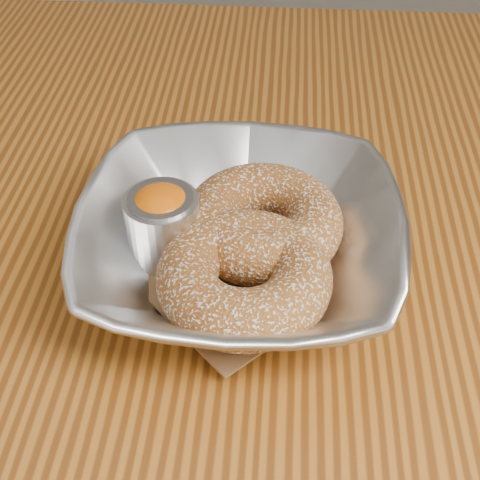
# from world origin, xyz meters

# --- Properties ---
(table) EXTENTS (1.20, 0.80, 0.75)m
(table) POSITION_xyz_m (0.00, 0.00, 0.65)
(table) COLOR #904F17
(table) RESTS_ON ground_plane
(serving_bowl) EXTENTS (0.23, 0.23, 0.06)m
(serving_bowl) POSITION_xyz_m (0.02, -0.06, 0.78)
(serving_bowl) COLOR silver
(serving_bowl) RESTS_ON table
(parchment) EXTENTS (0.21, 0.21, 0.00)m
(parchment) POSITION_xyz_m (0.02, -0.06, 0.76)
(parchment) COLOR olive
(parchment) RESTS_ON table
(donut_back) EXTENTS (0.15, 0.15, 0.04)m
(donut_back) POSITION_xyz_m (0.04, -0.04, 0.78)
(donut_back) COLOR #93511F
(donut_back) RESTS_ON parchment
(donut_front) EXTENTS (0.14, 0.14, 0.04)m
(donut_front) POSITION_xyz_m (0.03, -0.09, 0.78)
(donut_front) COLOR #93511F
(donut_front) RESTS_ON parchment
(ramekin) EXTENTS (0.05, 0.05, 0.06)m
(ramekin) POSITION_xyz_m (-0.03, -0.05, 0.79)
(ramekin) COLOR silver
(ramekin) RESTS_ON table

